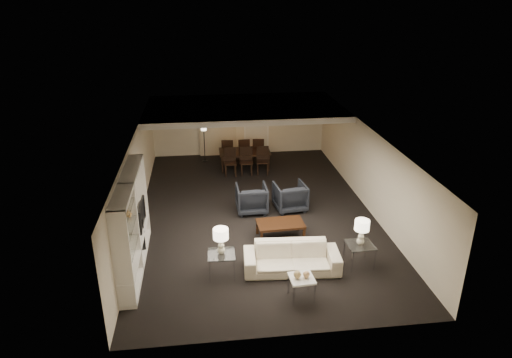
{
  "coord_description": "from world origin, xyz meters",
  "views": [
    {
      "loc": [
        -1.56,
        -12.53,
        6.37
      ],
      "look_at": [
        0.0,
        0.0,
        1.1
      ],
      "focal_mm": 32.0,
      "sensor_mm": 36.0,
      "label": 1
    }
  ],
  "objects": [
    {
      "name": "chair_fl",
      "position": [
        -0.56,
        4.41,
        0.5
      ],
      "size": [
        0.53,
        0.53,
        1.01
      ],
      "primitive_type": null,
      "rotation": [
        0.0,
        0.0,
        3.0
      ],
      "color": "black",
      "rests_on": "floor"
    },
    {
      "name": "gold_gourd_a",
      "position": [
        0.37,
        -4.34,
        0.62
      ],
      "size": [
        0.17,
        0.17,
        0.17
      ],
      "primitive_type": "sphere",
      "color": "tan",
      "rests_on": "marble_table"
    },
    {
      "name": "sofa",
      "position": [
        0.47,
        -3.24,
        0.34
      ],
      "size": [
        2.38,
        1.07,
        0.68
      ],
      "primitive_type": "imported",
      "rotation": [
        0.0,
        0.0,
        -0.07
      ],
      "color": "beige",
      "rests_on": "floor"
    },
    {
      "name": "chair_fr",
      "position": [
        0.64,
        4.41,
        0.5
      ],
      "size": [
        0.51,
        0.51,
        1.01
      ],
      "primitive_type": null,
      "rotation": [
        0.0,
        0.0,
        3.05
      ],
      "color": "black",
      "rests_on": "floor"
    },
    {
      "name": "pendant_light",
      "position": [
        0.3,
        3.5,
        1.92
      ],
      "size": [
        0.52,
        0.52,
        0.24
      ],
      "primitive_type": "cylinder",
      "color": "#D8591E",
      "rests_on": "ceiling_soffit"
    },
    {
      "name": "floor_speaker",
      "position": [
        -3.2,
        -2.0,
        0.49
      ],
      "size": [
        0.13,
        0.13,
        0.98
      ],
      "primitive_type": "cube",
      "rotation": [
        0.0,
        0.0,
        0.31
      ],
      "color": "black",
      "rests_on": "floor"
    },
    {
      "name": "coffee_table",
      "position": [
        0.47,
        -1.64,
        0.23
      ],
      "size": [
        1.31,
        0.81,
        0.46
      ],
      "primitive_type": null,
      "rotation": [
        0.0,
        0.0,
        0.05
      ],
      "color": "black",
      "rests_on": "floor"
    },
    {
      "name": "dining_table",
      "position": [
        0.04,
        3.76,
        0.34
      ],
      "size": [
        1.94,
        1.1,
        0.68
      ],
      "primitive_type": "imported",
      "rotation": [
        0.0,
        0.0,
        -0.01
      ],
      "color": "black",
      "rests_on": "floor"
    },
    {
      "name": "media_unit",
      "position": [
        -3.31,
        -2.6,
        1.18
      ],
      "size": [
        0.38,
        3.4,
        2.35
      ],
      "primitive_type": null,
      "color": "white",
      "rests_on": "wall_left"
    },
    {
      "name": "chair_nr",
      "position": [
        0.64,
        3.11,
        0.5
      ],
      "size": [
        0.52,
        0.52,
        1.01
      ],
      "primitive_type": null,
      "rotation": [
        0.0,
        0.0,
        -0.13
      ],
      "color": "black",
      "rests_on": "floor"
    },
    {
      "name": "curtains",
      "position": [
        -0.9,
        5.42,
        1.2
      ],
      "size": [
        1.5,
        0.12,
        2.4
      ],
      "primitive_type": "cube",
      "color": "beige",
      "rests_on": "wall_back"
    },
    {
      "name": "table_lamp_right",
      "position": [
        2.17,
        -3.24,
        0.92
      ],
      "size": [
        0.36,
        0.36,
        0.66
      ],
      "primitive_type": null,
      "rotation": [
        0.0,
        0.0,
        -0.01
      ],
      "color": "beige",
      "rests_on": "side_table_right"
    },
    {
      "name": "ceiling_soffit",
      "position": [
        0.0,
        3.5,
        2.4
      ],
      "size": [
        7.0,
        4.0,
        0.2
      ],
      "primitive_type": "cube",
      "color": "silver",
      "rests_on": "ceiling"
    },
    {
      "name": "vase_blue",
      "position": [
        -3.31,
        -3.65,
        1.14
      ],
      "size": [
        0.15,
        0.15,
        0.16
      ],
      "primitive_type": "imported",
      "color": "#223697",
      "rests_on": "media_unit"
    },
    {
      "name": "chair_nm",
      "position": [
        0.04,
        3.11,
        0.5
      ],
      "size": [
        0.49,
        0.49,
        1.01
      ],
      "primitive_type": null,
      "rotation": [
        0.0,
        0.0,
        -0.06
      ],
      "color": "black",
      "rests_on": "floor"
    },
    {
      "name": "floor_lamp",
      "position": [
        -1.47,
        4.72,
        0.74
      ],
      "size": [
        0.28,
        0.28,
        1.48
      ],
      "primitive_type": null,
      "rotation": [
        0.0,
        0.0,
        -0.38
      ],
      "color": "black",
      "rests_on": "floor"
    },
    {
      "name": "wall_right",
      "position": [
        3.5,
        0.0,
        1.25
      ],
      "size": [
        0.02,
        11.0,
        2.5
      ],
      "primitive_type": "cube",
      "color": "beige",
      "rests_on": "ground"
    },
    {
      "name": "marble_table",
      "position": [
        0.47,
        -4.34,
        0.27
      ],
      "size": [
        0.56,
        0.56,
        0.53
      ],
      "primitive_type": null,
      "rotation": [
        0.0,
        0.0,
        0.06
      ],
      "color": "white",
      "rests_on": "floor"
    },
    {
      "name": "chair_nl",
      "position": [
        -0.56,
        3.11,
        0.5
      ],
      "size": [
        0.47,
        0.47,
        1.01
      ],
      "primitive_type": null,
      "rotation": [
        0.0,
        0.0,
        -0.0
      ],
      "color": "black",
      "rests_on": "floor"
    },
    {
      "name": "side_table_left",
      "position": [
        -1.23,
        -3.24,
        0.3
      ],
      "size": [
        0.66,
        0.66,
        0.59
      ],
      "primitive_type": null,
      "rotation": [
        0.0,
        0.0,
        -0.03
      ],
      "color": "silver",
      "rests_on": "floor"
    },
    {
      "name": "wall_back",
      "position": [
        0.0,
        5.5,
        1.25
      ],
      "size": [
        7.0,
        0.02,
        2.5
      ],
      "primitive_type": "cube",
      "color": "beige",
      "rests_on": "ground"
    },
    {
      "name": "television",
      "position": [
        -3.28,
        -1.88,
        1.06
      ],
      "size": [
        1.07,
        0.14,
        0.62
      ],
      "primitive_type": "imported",
      "rotation": [
        0.0,
        0.0,
        1.57
      ],
      "color": "black",
      "rests_on": "media_unit"
    },
    {
      "name": "wall_front",
      "position": [
        0.0,
        -5.5,
        1.25
      ],
      "size": [
        7.0,
        0.02,
        2.5
      ],
      "primitive_type": "cube",
      "color": "beige",
      "rests_on": "ground"
    },
    {
      "name": "chair_fm",
      "position": [
        0.04,
        4.41,
        0.5
      ],
      "size": [
        0.52,
        0.52,
        1.01
      ],
      "primitive_type": null,
      "rotation": [
        0.0,
        0.0,
        3.26
      ],
      "color": "black",
      "rests_on": "floor"
    },
    {
      "name": "armchair_left",
      "position": [
        -0.13,
        0.06,
        0.43
      ],
      "size": [
        0.93,
        0.96,
        0.86
      ],
      "primitive_type": "imported",
      "rotation": [
        0.0,
        0.0,
        3.15
      ],
      "color": "black",
      "rests_on": "floor"
    },
    {
      "name": "wall_left",
      "position": [
        -3.5,
        0.0,
        1.25
      ],
      "size": [
        0.02,
        11.0,
        2.5
      ],
      "primitive_type": "cube",
      "color": "beige",
      "rests_on": "ground"
    },
    {
      "name": "ceiling",
      "position": [
        0.0,
        0.0,
        2.5
      ],
      "size": [
        7.0,
        11.0,
        0.02
      ],
      "primitive_type": "cube",
      "color": "silver",
      "rests_on": "ground"
    },
    {
      "name": "floor",
      "position": [
        0.0,
        0.0,
        0.0
      ],
      "size": [
        11.0,
        11.0,
        0.0
      ],
      "primitive_type": "plane",
      "color": "black",
      "rests_on": "ground"
    },
    {
      "name": "vase_amber",
      "position": [
        -3.31,
        -2.98,
        1.65
      ],
      "size": [
        0.17,
        0.17,
        0.17
      ],
      "primitive_type": "imported",
      "color": "#AC7939",
      "rests_on": "media_unit"
    },
    {
      "name": "gold_gourd_b",
      "position": [
        0.57,
        -4.34,
        0.61
      ],
      "size": [
        0.15,
        0.15,
        0.15
      ],
      "primitive_type": "sphere",
      "color": "#E0AE77",
      "rests_on": "marble_table"
    },
    {
      "name": "side_table_right",
      "position": [
        2.17,
        -3.24,
        0.3
      ],
      "size": [
        0.67,
        0.67,
        0.59
      ],
      "primitive_type": null,
      "rotation": [
        0.0,
        0.0,
        0.05
      ],
      "color": "silver",
      "rests_on": "floor"
    },
    {
      "name": "door",
      "position": [
        0.7,
        5.47,
        1.05
      ],
      "size": [
        0.9,
        0.05,
        2.1
      ],
      "primitive_type": "cube",
      "color": "silver",
      "rests_on": "wall_back"
    },
    {
      "name": "table_lamp_left",
      "position": [
        -1.23,
        -3.24,
        0.92
      ],
      "size": [
        0.38,
        0.38,
        0.66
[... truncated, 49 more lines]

